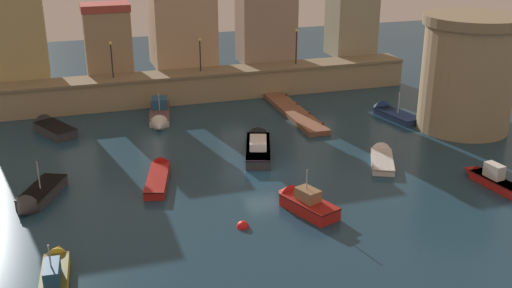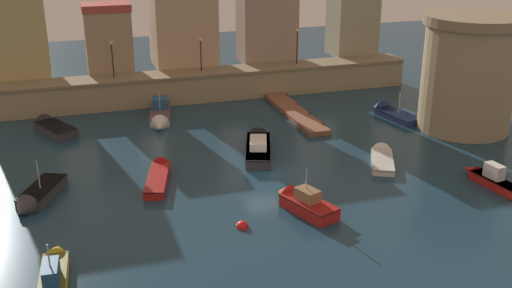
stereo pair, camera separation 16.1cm
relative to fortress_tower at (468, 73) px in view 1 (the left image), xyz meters
The scene contains 19 objects.
ground_plane 20.33m from the fortress_tower, 168.44° to the right, with size 106.60×106.60×0.00m, color #19384C.
quay_wall 24.93m from the fortress_tower, 141.53° to the left, with size 42.78×3.39×2.82m.
old_town_backdrop 29.23m from the fortress_tower, 138.75° to the left, with size 41.28×5.76×9.56m.
fortress_tower is the anchor object (origin of this frame).
pier_dock 15.39m from the fortress_tower, 147.93° to the left, with size 1.97×12.06×0.70m.
quay_lamp_0 31.79m from the fortress_tower, 151.11° to the left, with size 0.32×0.32×3.44m.
quay_lamp_1 24.75m from the fortress_tower, 141.65° to the left, with size 0.32×0.32×3.27m.
quay_lamp_2 18.02m from the fortress_tower, 121.53° to the left, with size 0.32×0.32×3.61m.
moored_boat_0 21.74m from the fortress_tower, 151.77° to the right, with size 3.25×5.18×3.19m.
moored_boat_1 18.87m from the fortress_tower, behind, with size 3.95×7.54×1.87m.
moored_boat_2 11.77m from the fortress_tower, 157.09° to the right, with size 3.78×5.68×1.46m.
moored_boat_3 8.04m from the fortress_tower, 129.57° to the left, with size 2.90×5.95×3.11m.
moored_boat_4 12.51m from the fortress_tower, 115.87° to the right, with size 1.74×5.38×1.82m.
moored_boat_5 35.53m from the fortress_tower, 163.82° to the left, with size 4.08×5.66×1.73m.
moored_boat_7 27.09m from the fortress_tower, behind, with size 2.93×6.79×1.25m.
moored_boat_8 35.27m from the fortress_tower, behind, with size 3.73×5.67×3.05m.
moored_boat_9 36.66m from the fortress_tower, 157.72° to the right, with size 1.73×6.48×2.95m.
moored_boat_10 26.79m from the fortress_tower, 157.86° to the left, with size 2.86×7.28×2.82m.
mooring_buoy_0 26.06m from the fortress_tower, 153.91° to the right, with size 0.76×0.76×0.76m, color red.
Camera 1 is at (-12.70, -38.43, 17.70)m, focal length 43.17 mm.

